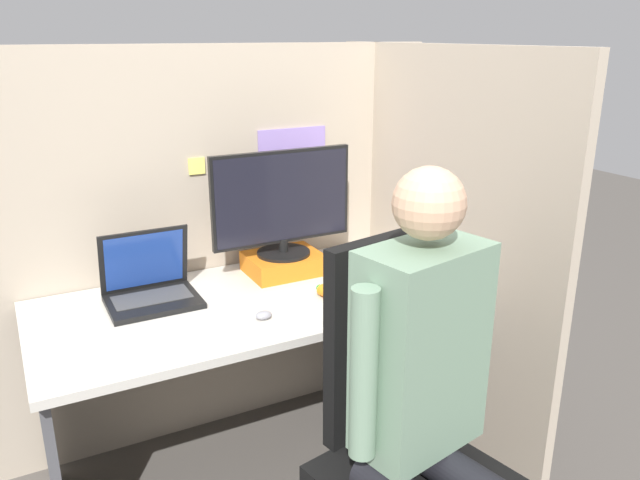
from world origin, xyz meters
TOP-DOWN VIEW (x-y plane):
  - cubicle_panel_back at (0.00, 0.76)m, footprint 2.01×0.05m
  - cubicle_panel_right at (0.78, 0.29)m, footprint 0.04×1.38m
  - desk at (0.00, 0.37)m, footprint 1.51×0.73m
  - paper_box at (0.23, 0.55)m, footprint 0.29×0.23m
  - monitor at (0.23, 0.55)m, footprint 0.58×0.21m
  - laptop at (-0.31, 0.51)m, footprint 0.32×0.25m
  - mouse at (-0.01, 0.18)m, footprint 0.06×0.04m
  - stapler at (0.66, 0.27)m, footprint 0.05×0.14m
  - carrot_toy at (0.26, 0.20)m, footprint 0.05×0.16m
  - office_chair at (0.20, -0.33)m, footprint 0.55×0.60m
  - person at (0.17, -0.50)m, footprint 0.47×0.50m

SIDE VIEW (x-z plane):
  - office_chair at x=0.20m, z-range 0.00..1.10m
  - desk at x=0.00m, z-range 0.19..0.92m
  - mouse at x=-0.01m, z-range 0.73..0.76m
  - carrot_toy at x=0.26m, z-range 0.73..0.78m
  - stapler at x=0.66m, z-range 0.73..0.78m
  - paper_box at x=0.23m, z-range 0.73..0.81m
  - person at x=0.17m, z-range 0.10..1.45m
  - laptop at x=-0.31m, z-range 0.65..0.91m
  - cubicle_panel_right at x=0.78m, z-range 0.00..1.62m
  - cubicle_panel_back at x=0.00m, z-range 0.00..1.62m
  - monitor at x=0.23m, z-range 0.82..1.23m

